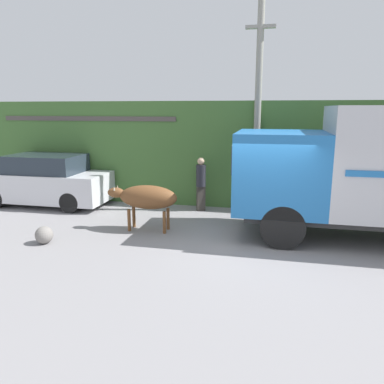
{
  "coord_description": "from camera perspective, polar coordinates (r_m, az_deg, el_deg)",
  "views": [
    {
      "loc": [
        0.35,
        -8.89,
        3.27
      ],
      "look_at": [
        -1.76,
        0.71,
        1.08
      ],
      "focal_mm": 35.0,
      "sensor_mm": 36.0,
      "label": 1
    }
  ],
  "objects": [
    {
      "name": "hillside_embankment",
      "position": [
        15.54,
        11.14,
        6.75
      ],
      "size": [
        32.0,
        6.46,
        3.53
      ],
      "color": "#426B33",
      "rests_on": "ground_plane"
    },
    {
      "name": "utility_pole",
      "position": [
        12.09,
        9.99,
        12.7
      ],
      "size": [
        0.9,
        0.21,
        6.43
      ],
      "color": "gray",
      "rests_on": "ground_plane"
    },
    {
      "name": "ground_plane",
      "position": [
        9.48,
        9.62,
        -7.81
      ],
      "size": [
        60.0,
        60.0,
        0.0
      ],
      "primitive_type": "plane",
      "color": "gray"
    },
    {
      "name": "brown_cow",
      "position": [
        10.22,
        -6.96,
        -0.84
      ],
      "size": [
        1.98,
        0.65,
        1.26
      ],
      "rotation": [
        0.0,
        0.0,
        0.22
      ],
      "color": "brown",
      "rests_on": "ground_plane"
    },
    {
      "name": "roadside_rock",
      "position": [
        10.02,
        -21.61,
        -6.1
      ],
      "size": [
        0.44,
        0.44,
        0.44
      ],
      "color": "gray",
      "rests_on": "ground_plane"
    },
    {
      "name": "pedestrian_on_hill",
      "position": [
        12.13,
        1.37,
        1.64
      ],
      "size": [
        0.42,
        0.42,
        1.75
      ],
      "rotation": [
        0.0,
        0.0,
        3.6
      ],
      "color": "#38332D",
      "rests_on": "ground_plane"
    },
    {
      "name": "building_backdrop",
      "position": [
        15.12,
        -13.08,
        5.59
      ],
      "size": [
        6.47,
        2.7,
        3.02
      ],
      "color": "#99ADB7",
      "rests_on": "ground_plane"
    },
    {
      "name": "parked_suv",
      "position": [
        13.87,
        -21.52,
        1.57
      ],
      "size": [
        4.45,
        1.75,
        1.75
      ],
      "rotation": [
        0.0,
        0.0,
        0.06
      ],
      "color": "silver",
      "rests_on": "ground_plane"
    }
  ]
}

